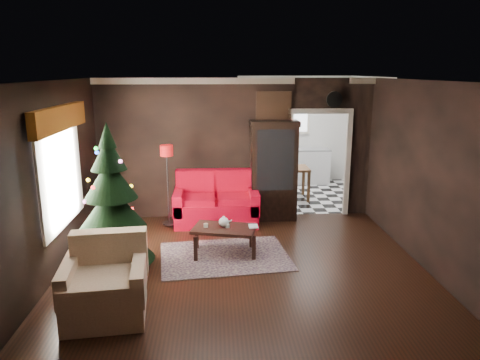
{
  "coord_description": "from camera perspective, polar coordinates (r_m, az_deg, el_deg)",
  "views": [
    {
      "loc": [
        -0.42,
        -6.41,
        2.94
      ],
      "look_at": [
        0.0,
        0.9,
        1.15
      ],
      "focal_mm": 33.66,
      "sensor_mm": 36.0,
      "label": 1
    }
  ],
  "objects": [
    {
      "name": "valance",
      "position": [
        7.0,
        -21.86,
        7.27
      ],
      "size": [
        0.12,
        2.1,
        0.35
      ],
      "primitive_type": "cube",
      "color": "brown",
      "rests_on": "wall_left"
    },
    {
      "name": "floor_lamp",
      "position": [
        8.59,
        -9.13,
        -0.66
      ],
      "size": [
        0.31,
        0.31,
        1.53
      ],
      "primitive_type": null,
      "rotation": [
        0.0,
        0.0,
        0.25
      ],
      "color": "black",
      "rests_on": "ground"
    },
    {
      "name": "christmas_tree",
      "position": [
        6.82,
        -15.95,
        -2.9
      ],
      "size": [
        1.33,
        1.33,
        2.24
      ],
      "primitive_type": null,
      "rotation": [
        0.0,
        0.0,
        -0.15
      ],
      "color": "black",
      "rests_on": "ground"
    },
    {
      "name": "wall_back",
      "position": [
        9.05,
        -0.58,
        3.95
      ],
      "size": [
        5.5,
        0.0,
        5.5
      ],
      "primitive_type": "plane",
      "rotation": [
        1.57,
        0.0,
        0.0
      ],
      "color": "black",
      "rests_on": "ground"
    },
    {
      "name": "left_window",
      "position": [
        7.15,
        -21.89,
        0.71
      ],
      "size": [
        0.05,
        1.6,
        1.4
      ],
      "primitive_type": "cube",
      "color": "white",
      "rests_on": "wall_left"
    },
    {
      "name": "doorway",
      "position": [
        9.35,
        9.89,
        1.88
      ],
      "size": [
        1.1,
        0.1,
        2.1
      ],
      "primitive_type": null,
      "color": "beige",
      "rests_on": "ground"
    },
    {
      "name": "wall_front",
      "position": [
        4.22,
        2.67,
        -7.69
      ],
      "size": [
        5.5,
        0.0,
        5.5
      ],
      "primitive_type": "plane",
      "rotation": [
        -1.57,
        0.0,
        0.0
      ],
      "color": "black",
      "rests_on": "ground"
    },
    {
      "name": "armchair",
      "position": [
        5.81,
        -16.8,
        -12.15
      ],
      "size": [
        1.1,
        1.1,
        1.02
      ],
      "primitive_type": null,
      "rotation": [
        0.0,
        0.0,
        0.11
      ],
      "color": "tan",
      "rests_on": "ground"
    },
    {
      "name": "kitchen_floor",
      "position": [
        11.02,
        7.93,
        -1.85
      ],
      "size": [
        3.0,
        3.0,
        0.0
      ],
      "primitive_type": "plane",
      "color": "white",
      "rests_on": "ground"
    },
    {
      "name": "ceiling",
      "position": [
        6.42,
        0.47,
        12.49
      ],
      "size": [
        5.5,
        5.5,
        0.0
      ],
      "primitive_type": "plane",
      "rotation": [
        3.14,
        0.0,
        0.0
      ],
      "color": "white",
      "rests_on": "ground"
    },
    {
      "name": "wall_clock",
      "position": [
        9.19,
        11.85,
        9.96
      ],
      "size": [
        0.32,
        0.32,
        0.06
      ],
      "primitive_type": "cylinder",
      "color": "silver",
      "rests_on": "wall_back"
    },
    {
      "name": "loveseat",
      "position": [
        8.8,
        -3.03,
        -2.37
      ],
      "size": [
        1.7,
        0.9,
        1.0
      ],
      "primitive_type": null,
      "color": "maroon",
      "rests_on": "ground"
    },
    {
      "name": "wall_left",
      "position": [
        6.99,
        -22.67,
        -0.07
      ],
      "size": [
        0.0,
        5.5,
        5.5
      ],
      "primitive_type": "plane",
      "rotation": [
        1.57,
        0.0,
        1.57
      ],
      "color": "black",
      "rests_on": "ground"
    },
    {
      "name": "floor",
      "position": [
        7.06,
        0.43,
        -10.86
      ],
      "size": [
        5.5,
        5.5,
        0.0
      ],
      "primitive_type": "plane",
      "color": "black",
      "rests_on": "ground"
    },
    {
      "name": "painting",
      "position": [
        8.97,
        4.28,
        9.29
      ],
      "size": [
        0.62,
        0.05,
        0.52
      ],
      "primitive_type": "cube",
      "color": "#A86A45",
      "rests_on": "wall_back"
    },
    {
      "name": "kitchen_counter",
      "position": [
        12.06,
        6.91,
        1.73
      ],
      "size": [
        1.8,
        0.6,
        0.9
      ],
      "primitive_type": "cube",
      "color": "white",
      "rests_on": "ground"
    },
    {
      "name": "book",
      "position": [
        7.32,
        1.12,
        -5.2
      ],
      "size": [
        0.15,
        0.02,
        0.21
      ],
      "primitive_type": "imported",
      "rotation": [
        0.0,
        0.0,
        0.01
      ],
      "color": "#81735A",
      "rests_on": "coffee_table"
    },
    {
      "name": "coffee_table",
      "position": [
        7.41,
        -2.0,
        -7.66
      ],
      "size": [
        1.11,
        0.82,
        0.45
      ],
      "primitive_type": null,
      "rotation": [
        0.0,
        0.0,
        -0.24
      ],
      "color": "black",
      "rests_on": "rug"
    },
    {
      "name": "kitchen_table",
      "position": [
        10.59,
        6.71,
        -0.37
      ],
      "size": [
        0.7,
        0.7,
        0.75
      ],
      "primitive_type": null,
      "color": "brown",
      "rests_on": "ground"
    },
    {
      "name": "teapot",
      "position": [
        7.33,
        -2.08,
        -5.31
      ],
      "size": [
        0.24,
        0.24,
        0.18
      ],
      "primitive_type": null,
      "rotation": [
        0.0,
        0.0,
        -0.33
      ],
      "color": "white",
      "rests_on": "coffee_table"
    },
    {
      "name": "kitchen_window",
      "position": [
        12.11,
        6.88,
        7.77
      ],
      "size": [
        0.7,
        0.06,
        0.7
      ],
      "primitive_type": "cube",
      "color": "white",
      "rests_on": "ground"
    },
    {
      "name": "cup_b",
      "position": [
        7.35,
        -4.35,
        -5.76
      ],
      "size": [
        0.09,
        0.09,
        0.06
      ],
      "primitive_type": "cylinder",
      "rotation": [
        0.0,
        0.0,
        -0.22
      ],
      "color": "white",
      "rests_on": "coffee_table"
    },
    {
      "name": "curio_cabinet",
      "position": [
        8.98,
        4.28,
        0.9
      ],
      "size": [
        0.9,
        0.45,
        1.9
      ],
      "primitive_type": null,
      "color": "black",
      "rests_on": "ground"
    },
    {
      "name": "cup_a",
      "position": [
        7.32,
        -1.6,
        -5.83
      ],
      "size": [
        0.09,
        0.09,
        0.06
      ],
      "primitive_type": "cylinder",
      "rotation": [
        0.0,
        0.0,
        -0.33
      ],
      "color": "silver",
      "rests_on": "coffee_table"
    },
    {
      "name": "rug",
      "position": [
        7.4,
        -1.93,
        -9.62
      ],
      "size": [
        2.2,
        1.71,
        0.01
      ],
      "primitive_type": "cube",
      "rotation": [
        0.0,
        0.0,
        0.12
      ],
      "color": "#4B2D43",
      "rests_on": "ground"
    },
    {
      "name": "wall_right",
      "position": [
        7.31,
        22.49,
        0.52
      ],
      "size": [
        0.0,
        5.5,
        5.5
      ],
      "primitive_type": "plane",
      "rotation": [
        1.57,
        0.0,
        -1.57
      ],
      "color": "black",
      "rests_on": "ground"
    }
  ]
}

